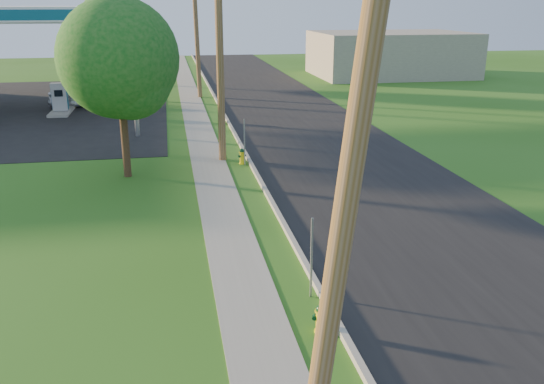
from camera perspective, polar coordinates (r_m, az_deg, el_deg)
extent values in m
cube|color=black|center=(20.23, 11.62, -1.28)|extent=(8.00, 120.00, 0.02)
cube|color=gray|center=(19.13, 0.41, -1.83)|extent=(0.15, 120.00, 0.15)
cube|color=gray|center=(18.92, -4.81, -2.32)|extent=(1.50, 120.00, 0.03)
cylinder|color=brown|center=(7.27, 7.95, 2.86)|extent=(1.31, 0.32, 9.48)
cylinder|color=brown|center=(24.81, -5.21, 14.17)|extent=(0.32, 0.32, 9.80)
cylinder|color=brown|center=(42.75, -7.50, 15.60)|extent=(0.49, 0.32, 9.50)
cube|color=gray|center=(13.49, 3.93, -6.56)|extent=(0.05, 0.04, 2.00)
cube|color=gray|center=(24.51, -2.75, 4.94)|extent=(0.05, 0.04, 2.00)
cube|color=gray|center=(36.42, -5.32, 9.29)|extent=(0.05, 0.04, 2.00)
cylinder|color=silver|center=(36.74, -16.23, 11.49)|extent=(0.36, 0.36, 5.50)
cylinder|color=silver|center=(43.28, -15.42, 12.49)|extent=(0.36, 0.36, 5.50)
cube|color=gray|center=(38.80, -20.14, 7.45)|extent=(1.20, 3.20, 0.18)
cube|color=#9EA0A3|center=(38.65, -20.30, 8.85)|extent=(0.90, 0.50, 1.70)
cube|color=#0D546F|center=(38.65, -20.30, 8.85)|extent=(0.94, 0.40, 1.50)
cube|color=black|center=(38.35, -20.40, 9.15)|extent=(0.50, 0.02, 0.40)
cube|color=gray|center=(42.69, -19.30, 8.44)|extent=(1.20, 3.20, 0.18)
cube|color=#9EA0A3|center=(42.55, -19.43, 9.72)|extent=(0.90, 0.50, 1.70)
cube|color=#0D546F|center=(42.55, -19.43, 9.72)|extent=(0.94, 0.40, 1.50)
cube|color=black|center=(42.26, -19.52, 10.00)|extent=(0.50, 0.02, 0.40)
cylinder|color=gray|center=(30.48, -13.48, 9.97)|extent=(0.24, 0.24, 5.00)
cube|color=silver|center=(30.21, -13.96, 16.17)|extent=(0.30, 2.00, 2.00)
cube|color=#0D546F|center=(30.20, -14.08, 17.68)|extent=(0.34, 2.04, 0.50)
cube|color=gray|center=(56.81, 11.65, 13.25)|extent=(14.00, 10.00, 4.00)
cylinder|color=#392516|center=(23.41, -14.41, 5.72)|extent=(0.30, 0.30, 3.57)
sphere|color=#0F5416|center=(22.99, -14.98, 12.68)|extent=(4.57, 4.57, 4.57)
sphere|color=#0F5416|center=(22.74, -13.86, 10.89)|extent=(3.14, 3.14, 3.14)
cylinder|color=#392516|center=(51.82, -15.05, 12.62)|extent=(0.30, 0.30, 4.12)
sphere|color=#0F5416|center=(51.63, -15.36, 16.25)|extent=(5.28, 5.28, 5.28)
sphere|color=#0F5416|center=(51.33, -14.85, 15.36)|extent=(3.63, 3.63, 3.63)
cylinder|color=yellow|center=(12.59, 4.80, -13.56)|extent=(0.25, 0.25, 0.05)
cylinder|color=yellow|center=(12.47, 4.83, -12.60)|extent=(0.20, 0.20, 0.54)
cylinder|color=yellow|center=(12.35, 4.86, -11.67)|extent=(0.25, 0.25, 0.04)
sphere|color=black|center=(12.33, 4.86, -11.52)|extent=(0.21, 0.21, 0.21)
cylinder|color=black|center=(12.27, 4.87, -11.08)|extent=(0.05, 0.05, 0.05)
cylinder|color=black|center=(12.32, 4.76, -12.61)|extent=(0.13, 0.14, 0.10)
cylinder|color=black|center=(12.44, 4.24, -12.27)|extent=(0.11, 0.11, 0.08)
cylinder|color=black|center=(12.42, 5.43, -12.37)|extent=(0.11, 0.11, 0.08)
cylinder|color=yellow|center=(24.94, -2.98, 2.86)|extent=(0.26, 0.26, 0.06)
cylinder|color=yellow|center=(24.87, -2.99, 3.43)|extent=(0.21, 0.21, 0.57)
cylinder|color=yellow|center=(24.81, -3.00, 3.97)|extent=(0.26, 0.26, 0.04)
sphere|color=#0C3919|center=(24.80, -3.00, 4.06)|extent=(0.22, 0.22, 0.22)
cylinder|color=#0C3919|center=(24.77, -3.00, 4.31)|extent=(0.05, 0.05, 0.06)
cylinder|color=#0C3919|center=(24.73, -2.88, 3.52)|extent=(0.13, 0.14, 0.10)
cylinder|color=#0C3919|center=(24.80, -3.28, 3.56)|extent=(0.11, 0.11, 0.09)
cylinder|color=#0C3919|center=(24.90, -2.71, 3.63)|extent=(0.11, 0.11, 0.09)
cylinder|color=#E5A703|center=(33.62, -4.95, 6.86)|extent=(0.26, 0.26, 0.06)
cylinder|color=#E5A703|center=(33.57, -4.96, 7.28)|extent=(0.20, 0.20, 0.55)
cylinder|color=#E5A703|center=(33.53, -4.98, 7.68)|extent=(0.26, 0.26, 0.04)
sphere|color=#0A3D1D|center=(33.52, -4.98, 7.74)|extent=(0.21, 0.21, 0.21)
cylinder|color=#0A3D1D|center=(33.50, -4.98, 7.92)|extent=(0.05, 0.05, 0.06)
cylinder|color=#0A3D1D|center=(33.43, -4.97, 7.36)|extent=(0.11, 0.12, 0.10)
cylinder|color=#0A3D1D|center=(33.56, -5.19, 7.40)|extent=(0.10, 0.09, 0.08)
cylinder|color=#0A3D1D|center=(33.55, -4.75, 7.41)|extent=(0.10, 0.09, 0.08)
imported|color=silver|center=(40.86, -18.43, 8.99)|extent=(4.20, 2.00, 1.39)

